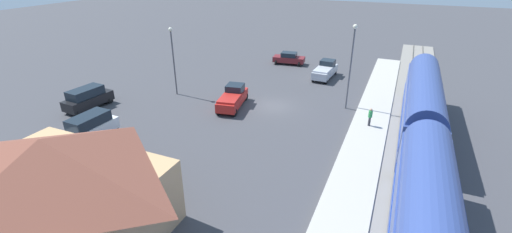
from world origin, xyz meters
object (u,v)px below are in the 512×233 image
at_px(pedestrian_on_platform, 370,116).
at_px(pickup_silver, 325,70).
at_px(station_building, 53,189).
at_px(light_pole_near_platform, 351,58).
at_px(sedan_maroon, 289,58).
at_px(light_pole_lot_center, 173,53).
at_px(pickup_red, 233,98).
at_px(suv_black, 87,98).
at_px(suv_white, 89,127).

distance_m(pedestrian_on_platform, pickup_silver, 14.73).
bearing_deg(station_building, light_pole_near_platform, -114.60).
xyz_separation_m(sedan_maroon, light_pole_lot_center, (7.91, 16.71, 3.89)).
distance_m(pickup_silver, light_pole_lot_center, 19.36).
relative_size(pedestrian_on_platform, pickup_red, 0.30).
bearing_deg(pickup_red, pedestrian_on_platform, -178.23).
bearing_deg(station_building, light_pole_lot_center, -70.69).
relative_size(sedan_maroon, suv_black, 0.93).
relative_size(pickup_silver, suv_white, 1.11).
bearing_deg(suv_black, suv_white, 138.48).
bearing_deg(sedan_maroon, station_building, 89.12).
distance_m(pickup_red, suv_white, 13.76).
relative_size(suv_white, light_pole_near_platform, 0.58).
xyz_separation_m(suv_black, light_pole_lot_center, (-5.97, -7.02, 3.62)).
xyz_separation_m(station_building, sedan_maroon, (-0.58, -37.64, -2.34)).
distance_m(suv_white, light_pole_lot_center, 12.48).
bearing_deg(pickup_red, light_pole_near_platform, -158.65).
xyz_separation_m(pedestrian_on_platform, pickup_red, (13.71, 0.42, -0.25)).
bearing_deg(pedestrian_on_platform, suv_white, 28.17).
bearing_deg(light_pole_lot_center, suv_white, 88.02).
bearing_deg(suv_black, light_pole_near_platform, -156.68).
distance_m(light_pole_near_platform, light_pole_lot_center, 18.87).
xyz_separation_m(sedan_maroon, suv_white, (8.32, 28.65, 0.27)).
height_order(pickup_silver, light_pole_lot_center, light_pole_lot_center).
bearing_deg(light_pole_lot_center, pedestrian_on_platform, 179.14).
xyz_separation_m(station_building, light_pole_near_platform, (-11.20, -24.47, 2.11)).
bearing_deg(light_pole_near_platform, sedan_maroon, -51.11).
distance_m(pedestrian_on_platform, light_pole_near_platform, 6.24).
height_order(station_building, suv_black, station_building).
xyz_separation_m(station_building, pedestrian_on_platform, (-13.96, -20.61, -1.94)).
bearing_deg(sedan_maroon, suv_black, 59.69).
bearing_deg(light_pole_near_platform, suv_white, 39.25).
xyz_separation_m(pickup_silver, suv_white, (14.63, 24.54, 0.12)).
xyz_separation_m(pickup_red, light_pole_lot_center, (7.58, -0.74, 3.74)).
xyz_separation_m(pickup_silver, light_pole_lot_center, (14.22, 12.60, 3.74)).
bearing_deg(suv_black, station_building, 133.72).
height_order(pickup_red, suv_white, suv_white).
bearing_deg(pickup_red, suv_black, 24.88).
xyz_separation_m(pickup_silver, light_pole_near_platform, (-4.31, 9.06, 4.31)).
bearing_deg(suv_white, station_building, 130.76).
xyz_separation_m(station_building, suv_black, (13.30, -13.90, -2.07)).
xyz_separation_m(pickup_red, suv_white, (8.00, 11.20, 0.12)).
height_order(suv_white, light_pole_lot_center, light_pole_lot_center).
distance_m(pickup_silver, suv_white, 28.57).
xyz_separation_m(station_building, suv_white, (7.75, -8.99, -2.07)).
xyz_separation_m(light_pole_near_platform, light_pole_lot_center, (18.53, 3.54, -0.57)).
distance_m(suv_white, suv_black, 7.42).
bearing_deg(station_building, suv_black, -46.28).
relative_size(pedestrian_on_platform, sedan_maroon, 0.37).
distance_m(pickup_red, sedan_maroon, 17.45).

